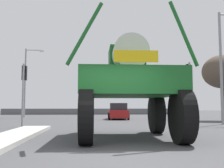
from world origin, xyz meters
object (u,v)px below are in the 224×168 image
Objects in this scene: sedan_ahead at (118,112)px; traffic_signal_near_right at (189,80)px; streetlight_near_right at (223,61)px; streetlight_far_left at (27,78)px; bare_tree_right at (222,72)px; traffic_signal_near_left at (24,81)px; oversize_sprayer at (128,87)px.

sedan_ahead is 1.07× the size of traffic_signal_near_right.
traffic_signal_near_right is 3.66m from streetlight_near_right.
sedan_ahead is 0.53× the size of streetlight_far_left.
bare_tree_right is at bearing 49.20° from traffic_signal_near_right.
traffic_signal_near_left is at bearing 147.79° from sedan_ahead.
streetlight_near_right reaches higher than traffic_signal_near_left.
bare_tree_right reaches higher than oversize_sprayer.
sedan_ahead is 11.50m from traffic_signal_near_left.
sedan_ahead is 9.92m from bare_tree_right.
bare_tree_right is at bearing -39.12° from oversize_sprayer.
traffic_signal_near_right is at bearing -130.80° from bare_tree_right.
oversize_sprayer is 10.66m from streetlight_near_right.
sedan_ahead is 1.14× the size of traffic_signal_near_left.
oversize_sprayer is 0.69× the size of streetlight_near_right.
streetlight_far_left is at bearing 23.92° from oversize_sprayer.
traffic_signal_near_left is (-5.31, 5.66, 0.74)m from oversize_sprayer.
traffic_signal_near_left is at bearing 179.98° from traffic_signal_near_right.
traffic_signal_near_left is 0.48× the size of streetlight_near_right.
streetlight_near_right is 1.36× the size of bare_tree_right.
bare_tree_right reaches higher than sedan_ahead.
oversize_sprayer is at bearing 178.13° from sedan_ahead.
streetlight_far_left reaches higher than streetlight_near_right.
sedan_ahead is at bearing 55.32° from traffic_signal_near_left.
oversize_sprayer is 0.68× the size of streetlight_far_left.
traffic_signal_near_left is at bearing -76.88° from streetlight_far_left.
streetlight_near_right is at bearing -39.21° from streetlight_far_left.
traffic_signal_near_right is (9.87, -0.00, 0.16)m from traffic_signal_near_left.
traffic_signal_near_right is (4.55, 5.66, 0.90)m from oversize_sprayer.
streetlight_far_left is (-8.76, 20.45, 2.46)m from oversize_sprayer.
sedan_ahead is at bearing 110.13° from traffic_signal_near_right.
traffic_signal_near_right is 8.26m from bare_tree_right.
traffic_signal_near_left is 16.46m from bare_tree_right.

